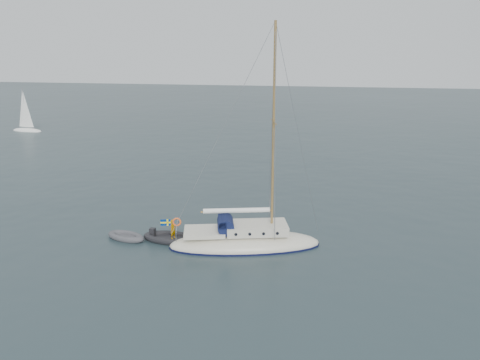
# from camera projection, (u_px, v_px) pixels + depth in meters

# --- Properties ---
(ground) EXTENTS (300.00, 300.00, 0.00)m
(ground) POSITION_uv_depth(u_px,v_px,m) (260.00, 240.00, 30.30)
(ground) COLOR black
(ground) RESTS_ON ground
(sailboat) EXTENTS (9.89, 2.96, 14.08)m
(sailboat) POSITION_uv_depth(u_px,v_px,m) (245.00, 231.00, 28.95)
(sailboat) COLOR beige
(sailboat) RESTS_ON ground
(dinghy) EXTENTS (2.79, 1.26, 0.40)m
(dinghy) POSITION_uv_depth(u_px,v_px,m) (126.00, 236.00, 30.38)
(dinghy) COLOR #48484D
(dinghy) RESTS_ON ground
(rib) EXTENTS (3.75, 1.71, 1.47)m
(rib) POSITION_uv_depth(u_px,v_px,m) (170.00, 237.00, 30.09)
(rib) COLOR black
(rib) RESTS_ON ground
(distant_yacht_a) EXTENTS (5.39, 2.87, 7.14)m
(distant_yacht_a) POSITION_uv_depth(u_px,v_px,m) (25.00, 112.00, 72.11)
(distant_yacht_a) COLOR white
(distant_yacht_a) RESTS_ON ground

